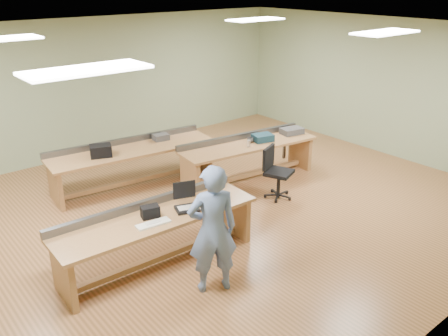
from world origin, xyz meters
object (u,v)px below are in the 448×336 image
(workbench_back, at_px, (133,157))
(mug, at_px, (250,140))
(workbench_front, at_px, (157,228))
(drinks_can, at_px, (249,143))
(task_chair, at_px, (276,179))
(parts_bin_teal, at_px, (263,138))
(parts_bin_grey, at_px, (292,131))
(camera_bag, at_px, (150,212))
(laptop_base, at_px, (187,209))
(workbench_mid, at_px, (248,152))
(person, at_px, (213,230))

(workbench_back, height_order, mug, workbench_back)
(workbench_front, relative_size, workbench_back, 0.90)
(workbench_back, xyz_separation_m, drinks_can, (1.78, -1.34, 0.25))
(workbench_back, distance_m, mug, 2.31)
(task_chair, relative_size, parts_bin_teal, 2.48)
(parts_bin_grey, bearing_deg, camera_bag, -162.84)
(parts_bin_teal, xyz_separation_m, parts_bin_grey, (0.78, -0.06, -0.01))
(laptop_base, bearing_deg, mug, 50.68)
(parts_bin_teal, bearing_deg, workbench_back, 150.38)
(workbench_front, xyz_separation_m, laptop_base, (0.43, -0.14, 0.21))
(workbench_back, xyz_separation_m, task_chair, (1.73, -2.16, -0.21))
(workbench_mid, relative_size, workbench_back, 0.89)
(laptop_base, distance_m, camera_bag, 0.53)
(workbench_front, distance_m, laptop_base, 0.50)
(camera_bag, bearing_deg, workbench_front, 12.63)
(workbench_mid, relative_size, mug, 23.77)
(workbench_front, height_order, camera_bag, camera_bag)
(workbench_front, bearing_deg, parts_bin_grey, 19.43)
(person, distance_m, camera_bag, 1.02)
(task_chair, height_order, parts_bin_grey, task_chair)
(workbench_front, xyz_separation_m, person, (0.23, -0.97, 0.31))
(workbench_back, bearing_deg, camera_bag, -107.86)
(parts_bin_teal, bearing_deg, laptop_base, -152.73)
(drinks_can, bearing_deg, camera_bag, -156.68)
(workbench_front, relative_size, camera_bag, 12.08)
(task_chair, distance_m, parts_bin_teal, 1.12)
(task_chair, bearing_deg, parts_bin_teal, 38.20)
(parts_bin_teal, distance_m, mug, 0.27)
(workbench_front, xyz_separation_m, task_chair, (2.82, 0.46, -0.21))
(workbench_front, bearing_deg, mug, 27.08)
(camera_bag, distance_m, parts_bin_teal, 3.66)
(workbench_mid, height_order, parts_bin_teal, parts_bin_teal)
(parts_bin_grey, bearing_deg, workbench_mid, 173.07)
(person, relative_size, drinks_can, 13.39)
(task_chair, bearing_deg, parts_bin_grey, 10.43)
(mug, bearing_deg, parts_bin_teal, -19.02)
(workbench_mid, xyz_separation_m, parts_bin_grey, (1.10, -0.13, 0.26))
(parts_bin_grey, distance_m, drinks_can, 1.22)
(workbench_mid, height_order, task_chair, task_chair)
(workbench_mid, height_order, workbench_back, same)
(drinks_can, bearing_deg, laptop_base, -149.92)
(camera_bag, bearing_deg, parts_bin_teal, 35.85)
(person, height_order, drinks_can, person)
(camera_bag, xyz_separation_m, parts_bin_teal, (3.40, 1.35, -0.02))
(workbench_front, relative_size, parts_bin_teal, 7.63)
(camera_bag, relative_size, parts_bin_grey, 0.54)
(drinks_can, bearing_deg, parts_bin_teal, 9.21)
(workbench_back, distance_m, drinks_can, 2.24)
(workbench_mid, height_order, parts_bin_grey, parts_bin_grey)
(workbench_front, xyz_separation_m, mug, (3.06, 1.44, 0.24))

